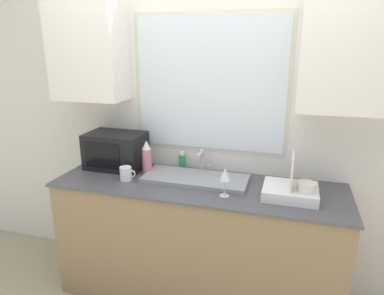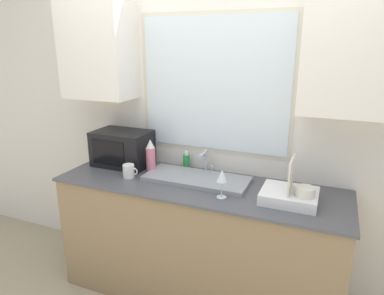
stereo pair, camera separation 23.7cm
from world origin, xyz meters
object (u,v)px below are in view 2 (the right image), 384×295
Objects in this scene: dish_rack at (291,194)px; wine_glass at (222,176)px; microwave at (122,148)px; mug_near_sink at (129,171)px; soap_bottle at (186,161)px; spray_bottle at (151,156)px; faucet at (206,160)px.

wine_glass is at bearing -165.39° from dish_rack.
dish_rack is at bearing -7.42° from microwave.
mug_near_sink is (-1.18, -0.05, 0.00)m from dish_rack.
spray_bottle is at bearing -143.13° from soap_bottle.
dish_rack is at bearing -19.11° from soap_bottle.
microwave reaches higher than mug_near_sink.
faucet is 0.59m from mug_near_sink.
faucet is at bearing 32.06° from mug_near_sink.
microwave is at bearing 169.53° from spray_bottle.
soap_bottle is at bearing 160.89° from dish_rack.
soap_bottle is (0.23, 0.17, -0.06)m from spray_bottle.
wine_glass reaches higher than mug_near_sink.
soap_bottle is 1.20× the size of mug_near_sink.
spray_bottle is 0.21m from mug_near_sink.
mug_near_sink is at bearing -48.33° from microwave.
mug_near_sink is 0.76m from wine_glass.
dish_rack is 1.32× the size of spray_bottle.
dish_rack reaches higher than microwave.
faucet is 0.69× the size of spray_bottle.
wine_glass is (0.96, -0.29, 0.00)m from microwave.
spray_bottle is at bearing -160.90° from faucet.
microwave is at bearing 172.58° from dish_rack.
mug_near_sink is at bearing -133.17° from soap_bottle.
spray_bottle is at bearing -10.47° from microwave.
faucet reaches higher than soap_bottle.
spray_bottle is (-0.41, -0.14, 0.02)m from faucet.
soap_bottle is 0.60m from wine_glass.
soap_bottle is at bearing 12.57° from microwave.
faucet is 0.46m from wine_glass.
mug_near_sink is at bearing -118.57° from spray_bottle.
dish_rack is 1.10m from spray_bottle.
mug_near_sink is (0.20, -0.23, -0.09)m from microwave.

